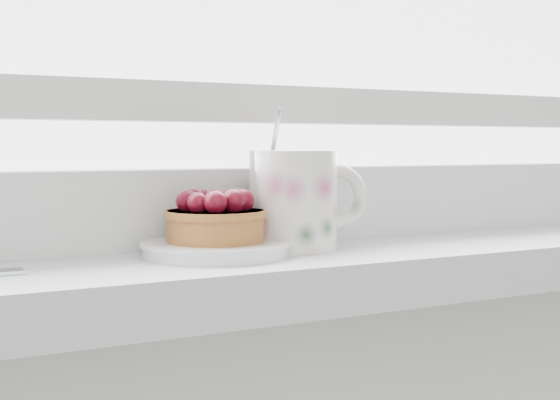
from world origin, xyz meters
TOP-DOWN VIEW (x-y plane):
  - saucer at (-0.01, 1.89)m, footprint 0.12×0.12m
  - raspberry_tart at (-0.01, 1.89)m, footprint 0.08×0.08m
  - floral_mug at (0.07, 1.90)m, footprint 0.11×0.09m

SIDE VIEW (x-z plane):
  - saucer at x=-0.01m, z-range 0.94..0.95m
  - raspberry_tart at x=-0.01m, z-range 0.95..0.99m
  - floral_mug at x=0.07m, z-range 0.92..1.05m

